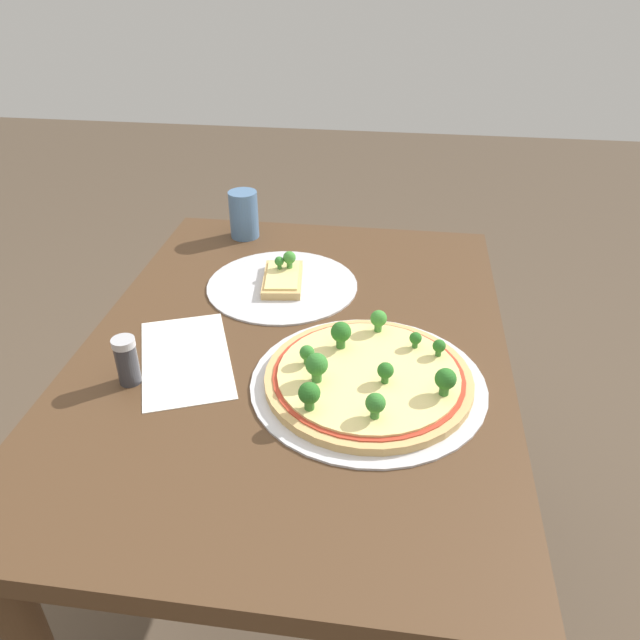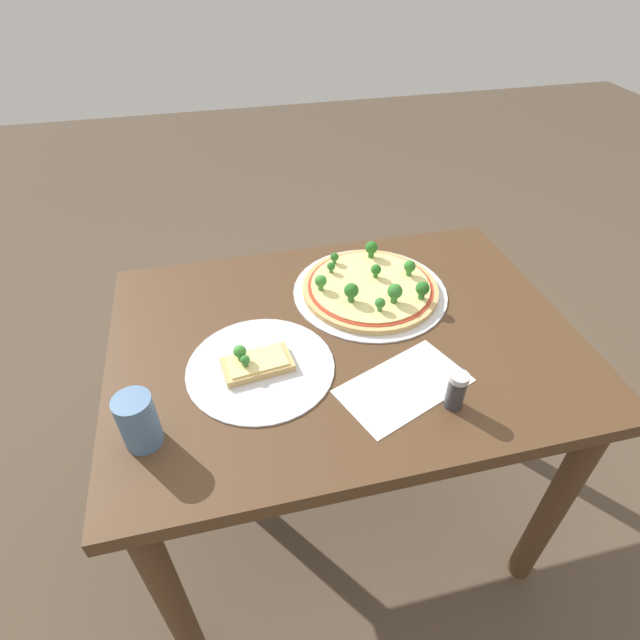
# 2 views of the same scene
# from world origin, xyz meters

# --- Properties ---
(ground_plane) EXTENTS (8.00, 8.00, 0.00)m
(ground_plane) POSITION_xyz_m (0.00, 0.00, 0.00)
(ground_plane) COLOR brown
(dining_table) EXTENTS (1.03, 0.74, 0.73)m
(dining_table) POSITION_xyz_m (0.00, 0.00, 0.61)
(dining_table) COLOR #4C331E
(dining_table) RESTS_ON ground_plane
(pizza_tray_whole) EXTENTS (0.38, 0.38, 0.07)m
(pizza_tray_whole) POSITION_xyz_m (0.10, 0.14, 0.74)
(pizza_tray_whole) COLOR silver
(pizza_tray_whole) RESTS_ON dining_table
(pizza_tray_slice) EXTENTS (0.31, 0.31, 0.06)m
(pizza_tray_slice) POSITION_xyz_m (-0.20, -0.06, 0.73)
(pizza_tray_slice) COLOR silver
(pizza_tray_slice) RESTS_ON dining_table
(drinking_cup) EXTENTS (0.07, 0.07, 0.11)m
(drinking_cup) POSITION_xyz_m (-0.43, -0.19, 0.78)
(drinking_cup) COLOR #4C7099
(drinking_cup) RESTS_ON dining_table
(condiment_shaker) EXTENTS (0.04, 0.04, 0.08)m
(condiment_shaker) POSITION_xyz_m (0.15, -0.24, 0.77)
(condiment_shaker) COLOR #333338
(condiment_shaker) RESTS_ON dining_table
(paper_menu) EXTENTS (0.30, 0.23, 0.00)m
(paper_menu) POSITION_xyz_m (0.07, -0.18, 0.73)
(paper_menu) COLOR white
(paper_menu) RESTS_ON dining_table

